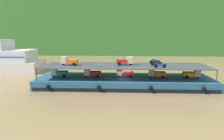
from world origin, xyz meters
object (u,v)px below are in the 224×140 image
object	(u,v)px
cargo_barge	(124,82)
mini_truck_lower_mid	(125,73)
motorcycle_upper_port	(160,65)
motorcycle_upper_stbd	(155,61)
mini_truck_lower_stern	(59,73)
motorcycle_upper_centre	(157,63)
mini_truck_upper_mid	(125,61)
mini_truck_upper_stern	(69,61)
mini_truck_lower_bow	(192,74)
mini_truck_lower_aft	(92,73)
mini_truck_lower_fore	(157,73)

from	to	relation	value
cargo_barge	mini_truck_lower_mid	bearing A→B (deg)	50.44
motorcycle_upper_port	motorcycle_upper_stbd	distance (m)	4.73
mini_truck_lower_stern	motorcycle_upper_stbd	distance (m)	16.57
mini_truck_lower_mid	motorcycle_upper_centre	size ratio (longest dim) A/B	1.45
mini_truck_upper_mid	mini_truck_lower_stern	bearing A→B (deg)	-177.48
mini_truck_upper_mid	mini_truck_lower_mid	bearing A→B (deg)	-95.75
mini_truck_lower_mid	mini_truck_upper_stern	distance (m)	9.45
mini_truck_lower_mid	mini_truck_upper_mid	xyz separation A→B (m)	(0.03, 0.35, 2.00)
cargo_barge	motorcycle_upper_stbd	world-z (taller)	motorcycle_upper_stbd
mini_truck_lower_mid	mini_truck_upper_stern	world-z (taller)	mini_truck_upper_stern
cargo_barge	motorcycle_upper_port	distance (m)	6.72
mini_truck_upper_mid	motorcycle_upper_centre	distance (m)	5.21
mini_truck_upper_stern	mini_truck_lower_bow	bearing A→B (deg)	0.79
mini_truck_lower_bow	motorcycle_upper_port	xyz separation A→B (m)	(-5.62, -2.39, 1.74)
mini_truck_lower_stern	mini_truck_lower_bow	bearing A→B (deg)	0.40
mini_truck_lower_mid	motorcycle_upper_stbd	world-z (taller)	motorcycle_upper_stbd
mini_truck_lower_stern	mini_truck_upper_stern	size ratio (longest dim) A/B	1.00
motorcycle_upper_port	mini_truck_lower_mid	bearing A→B (deg)	156.29
mini_truck_lower_stern	motorcycle_upper_stbd	xyz separation A→B (m)	(16.29, 2.50, 1.74)
mini_truck_lower_bow	motorcycle_upper_centre	bearing A→B (deg)	-179.79
cargo_barge	mini_truck_lower_aft	size ratio (longest dim) A/B	10.42
motorcycle_upper_centre	motorcycle_upper_stbd	world-z (taller)	same
mini_truck_lower_aft	mini_truck_lower_fore	world-z (taller)	same
mini_truck_lower_mid	mini_truck_lower_fore	bearing A→B (deg)	0.66
mini_truck_lower_aft	motorcycle_upper_stbd	bearing A→B (deg)	13.22
mini_truck_lower_mid	mini_truck_lower_aft	bearing A→B (deg)	-178.41
mini_truck_lower_bow	mini_truck_upper_stern	distance (m)	20.37
motorcycle_upper_port	motorcycle_upper_centre	world-z (taller)	same
motorcycle_upper_port	motorcycle_upper_stbd	world-z (taller)	same
mini_truck_lower_aft	mini_truck_upper_mid	distance (m)	5.81
mini_truck_lower_mid	mini_truck_lower_fore	size ratio (longest dim) A/B	0.99
mini_truck_lower_stern	mini_truck_upper_stern	world-z (taller)	mini_truck_upper_stern
mini_truck_upper_stern	motorcycle_upper_port	bearing A→B (deg)	-8.21
mini_truck_lower_bow	mini_truck_upper_mid	world-z (taller)	mini_truck_upper_mid
mini_truck_lower_aft	motorcycle_upper_port	world-z (taller)	motorcycle_upper_port
motorcycle_upper_port	motorcycle_upper_stbd	size ratio (longest dim) A/B	1.00
cargo_barge	motorcycle_upper_stbd	distance (m)	6.62
mini_truck_lower_bow	mini_truck_lower_stern	bearing A→B (deg)	-179.60
cargo_barge	mini_truck_lower_stern	world-z (taller)	mini_truck_lower_stern
cargo_barge	mini_truck_lower_aft	distance (m)	5.57
mini_truck_upper_stern	motorcycle_upper_stbd	world-z (taller)	mini_truck_upper_stern
cargo_barge	mini_truck_lower_bow	size ratio (longest dim) A/B	10.44
cargo_barge	mini_truck_lower_mid	size ratio (longest dim) A/B	10.40
mini_truck_lower_aft	mini_truck_upper_mid	size ratio (longest dim) A/B	0.99
mini_truck_upper_stern	motorcycle_upper_port	world-z (taller)	mini_truck_upper_stern
mini_truck_lower_stern	motorcycle_upper_centre	size ratio (longest dim) A/B	1.45
mini_truck_lower_fore	motorcycle_upper_centre	size ratio (longest dim) A/B	1.47
mini_truck_lower_fore	motorcycle_upper_stbd	size ratio (longest dim) A/B	1.47
mini_truck_upper_stern	motorcycle_upper_port	xyz separation A→B (m)	(14.64, -2.11, -0.26)
mini_truck_lower_fore	mini_truck_upper_mid	xyz separation A→B (m)	(-5.27, 0.29, 2.00)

